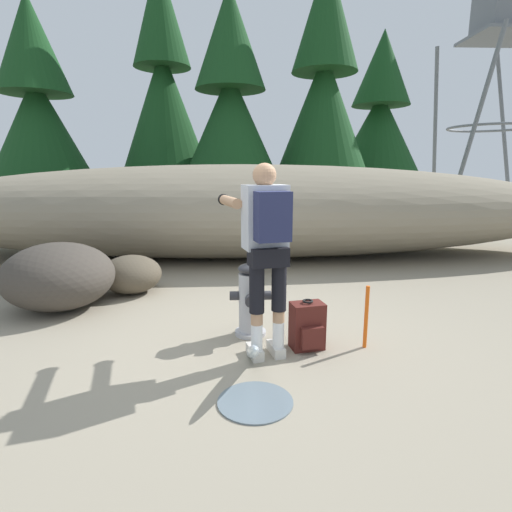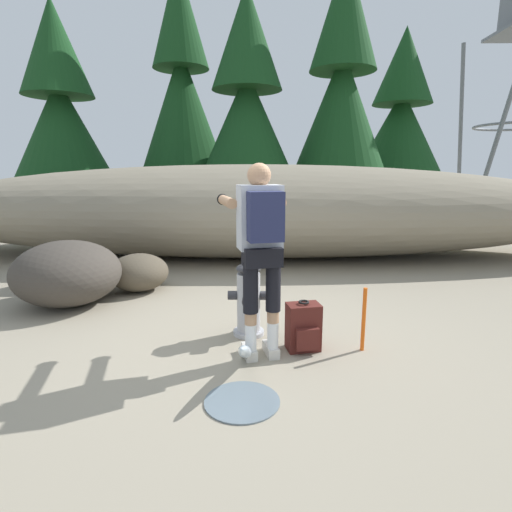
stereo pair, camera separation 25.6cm
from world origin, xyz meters
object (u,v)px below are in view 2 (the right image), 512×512
object	(u,v)px
fire_hydrant	(249,300)
boulder_small	(47,271)
spare_backpack	(303,327)
utility_worker	(260,237)
boulder_large	(67,273)
survey_stake	(364,319)
boulder_mid	(139,272)

from	to	relation	value
fire_hydrant	boulder_small	world-z (taller)	fire_hydrant
spare_backpack	fire_hydrant	bearing A→B (deg)	-135.81
fire_hydrant	utility_worker	distance (m)	0.86
boulder_large	utility_worker	bearing A→B (deg)	-29.68
fire_hydrant	boulder_small	xyz separation A→B (m)	(-2.92, 1.62, -0.12)
utility_worker	boulder_small	xyz separation A→B (m)	(-3.03, 2.07, -0.84)
boulder_large	survey_stake	xyz separation A→B (m)	(3.34, -1.26, -0.10)
utility_worker	boulder_mid	world-z (taller)	utility_worker
fire_hydrant	survey_stake	bearing A→B (deg)	-18.07
fire_hydrant	boulder_large	distance (m)	2.45
boulder_large	boulder_mid	xyz separation A→B (m)	(0.70, 0.60, -0.14)
utility_worker	boulder_large	bearing A→B (deg)	45.99
spare_backpack	survey_stake	size ratio (longest dim) A/B	0.78
utility_worker	spare_backpack	xyz separation A→B (m)	(0.40, 0.11, -0.87)
utility_worker	spare_backpack	bearing A→B (deg)	-89.21
utility_worker	survey_stake	world-z (taller)	utility_worker
boulder_mid	boulder_large	bearing A→B (deg)	-139.30
boulder_mid	boulder_small	bearing A→B (deg)	175.18
fire_hydrant	boulder_large	bearing A→B (deg)	158.23
boulder_large	boulder_small	bearing A→B (deg)	132.18
spare_backpack	boulder_small	bearing A→B (deg)	-131.94
spare_backpack	survey_stake	bearing A→B (deg)	77.50
fire_hydrant	boulder_mid	xyz separation A→B (m)	(-1.58, 1.50, -0.11)
utility_worker	fire_hydrant	bearing A→B (deg)	0.12
utility_worker	boulder_large	world-z (taller)	utility_worker
survey_stake	fire_hydrant	bearing A→B (deg)	161.93
fire_hydrant	spare_backpack	xyz separation A→B (m)	(0.52, -0.35, -0.15)
boulder_small	utility_worker	bearing A→B (deg)	-34.34
spare_backpack	boulder_small	distance (m)	3.96
boulder_large	fire_hydrant	bearing A→B (deg)	-21.77
spare_backpack	boulder_small	xyz separation A→B (m)	(-3.43, 1.96, 0.03)
utility_worker	spare_backpack	world-z (taller)	utility_worker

